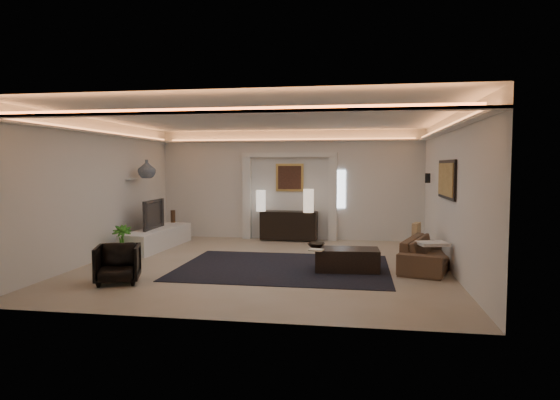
# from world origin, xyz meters

# --- Properties ---
(floor) EXTENTS (7.00, 7.00, 0.00)m
(floor) POSITION_xyz_m (0.00, 0.00, 0.00)
(floor) COLOR #AD9C8A
(floor) RESTS_ON ground
(ceiling) EXTENTS (7.00, 7.00, 0.00)m
(ceiling) POSITION_xyz_m (0.00, 0.00, 2.90)
(ceiling) COLOR white
(ceiling) RESTS_ON ground
(wall_back) EXTENTS (7.00, 0.00, 7.00)m
(wall_back) POSITION_xyz_m (0.00, 3.50, 1.45)
(wall_back) COLOR silver
(wall_back) RESTS_ON ground
(wall_front) EXTENTS (7.00, 0.00, 7.00)m
(wall_front) POSITION_xyz_m (0.00, -3.50, 1.45)
(wall_front) COLOR silver
(wall_front) RESTS_ON ground
(wall_left) EXTENTS (0.00, 7.00, 7.00)m
(wall_left) POSITION_xyz_m (-3.50, 0.00, 1.45)
(wall_left) COLOR silver
(wall_left) RESTS_ON ground
(wall_right) EXTENTS (0.00, 7.00, 7.00)m
(wall_right) POSITION_xyz_m (3.50, 0.00, 1.45)
(wall_right) COLOR silver
(wall_right) RESTS_ON ground
(cove_soffit) EXTENTS (7.00, 7.00, 0.04)m
(cove_soffit) POSITION_xyz_m (0.00, 0.00, 2.62)
(cove_soffit) COLOR silver
(cove_soffit) RESTS_ON ceiling
(daylight_slit) EXTENTS (0.25, 0.03, 1.00)m
(daylight_slit) POSITION_xyz_m (1.35, 3.48, 1.35)
(daylight_slit) COLOR white
(daylight_slit) RESTS_ON wall_back
(area_rug) EXTENTS (4.00, 3.00, 0.01)m
(area_rug) POSITION_xyz_m (0.40, -0.20, 0.01)
(area_rug) COLOR black
(area_rug) RESTS_ON ground
(pilaster_left) EXTENTS (0.22, 0.20, 2.20)m
(pilaster_left) POSITION_xyz_m (-1.15, 3.40, 1.10)
(pilaster_left) COLOR silver
(pilaster_left) RESTS_ON ground
(pilaster_right) EXTENTS (0.22, 0.20, 2.20)m
(pilaster_right) POSITION_xyz_m (1.15, 3.40, 1.10)
(pilaster_right) COLOR silver
(pilaster_right) RESTS_ON ground
(alcove_header) EXTENTS (2.52, 0.20, 0.12)m
(alcove_header) POSITION_xyz_m (0.00, 3.40, 2.25)
(alcove_header) COLOR silver
(alcove_header) RESTS_ON wall_back
(painting_frame) EXTENTS (0.74, 0.04, 0.74)m
(painting_frame) POSITION_xyz_m (0.00, 3.47, 1.65)
(painting_frame) COLOR tan
(painting_frame) RESTS_ON wall_back
(painting_canvas) EXTENTS (0.62, 0.02, 0.62)m
(painting_canvas) POSITION_xyz_m (0.00, 3.44, 1.65)
(painting_canvas) COLOR #4C2D1E
(painting_canvas) RESTS_ON wall_back
(art_panel_frame) EXTENTS (0.04, 1.64, 0.74)m
(art_panel_frame) POSITION_xyz_m (3.47, 0.30, 1.70)
(art_panel_frame) COLOR black
(art_panel_frame) RESTS_ON wall_right
(art_panel_gold) EXTENTS (0.02, 1.50, 0.62)m
(art_panel_gold) POSITION_xyz_m (3.44, 0.30, 1.70)
(art_panel_gold) COLOR tan
(art_panel_gold) RESTS_ON wall_right
(wall_sconce) EXTENTS (0.12, 0.12, 0.22)m
(wall_sconce) POSITION_xyz_m (3.38, 2.20, 1.68)
(wall_sconce) COLOR black
(wall_sconce) RESTS_ON wall_right
(wall_niche) EXTENTS (0.10, 0.55, 0.04)m
(wall_niche) POSITION_xyz_m (-3.44, 1.40, 1.65)
(wall_niche) COLOR silver
(wall_niche) RESTS_ON wall_left
(console) EXTENTS (1.49, 0.52, 0.74)m
(console) POSITION_xyz_m (0.02, 3.22, 0.40)
(console) COLOR #2F2019
(console) RESTS_ON ground
(lamp_left) EXTENTS (0.33, 0.33, 0.55)m
(lamp_left) POSITION_xyz_m (-0.72, 3.15, 1.09)
(lamp_left) COLOR silver
(lamp_left) RESTS_ON console
(lamp_right) EXTENTS (0.30, 0.30, 0.60)m
(lamp_right) POSITION_xyz_m (0.56, 2.99, 1.09)
(lamp_right) COLOR beige
(lamp_right) RESTS_ON console
(media_ledge) EXTENTS (0.77, 2.62, 0.49)m
(media_ledge) POSITION_xyz_m (-2.92, 1.55, 0.23)
(media_ledge) COLOR silver
(media_ledge) RESTS_ON ground
(tv) EXTENTS (1.20, 0.21, 0.69)m
(tv) POSITION_xyz_m (-3.10, 1.49, 0.79)
(tv) COLOR black
(tv) RESTS_ON media_ledge
(figurine) EXTENTS (0.13, 0.13, 0.32)m
(figurine) POSITION_xyz_m (-3.02, 2.80, 0.64)
(figurine) COLOR #472E1C
(figurine) RESTS_ON media_ledge
(ginger_jar) EXTENTS (0.52, 0.52, 0.44)m
(ginger_jar) POSITION_xyz_m (-3.15, 1.53, 1.89)
(ginger_jar) COLOR #37505E
(ginger_jar) RESTS_ON wall_niche
(plant) EXTENTS (0.54, 0.54, 0.73)m
(plant) POSITION_xyz_m (-3.04, 0.02, 0.36)
(plant) COLOR #276919
(plant) RESTS_ON ground
(sofa) EXTENTS (2.14, 1.36, 0.58)m
(sofa) POSITION_xyz_m (3.15, 0.16, 0.29)
(sofa) COLOR brown
(sofa) RESTS_ON ground
(throw_blanket) EXTENTS (0.61, 0.54, 0.06)m
(throw_blanket) POSITION_xyz_m (3.15, -0.28, 0.55)
(throw_blanket) COLOR white
(throw_blanket) RESTS_ON sofa
(throw_pillow) EXTENTS (0.23, 0.39, 0.38)m
(throw_pillow) POSITION_xyz_m (3.05, 1.35, 0.55)
(throw_pillow) COLOR tan
(throw_pillow) RESTS_ON sofa
(coffee_table) EXTENTS (1.20, 0.70, 0.44)m
(coffee_table) POSITION_xyz_m (1.61, -0.32, 0.20)
(coffee_table) COLOR black
(coffee_table) RESTS_ON ground
(bowl) EXTENTS (0.34, 0.34, 0.08)m
(bowl) POSITION_xyz_m (1.03, -0.26, 0.45)
(bowl) COLOR black
(bowl) RESTS_ON coffee_table
(magazine) EXTENTS (0.28, 0.23, 0.03)m
(magazine) POSITION_xyz_m (1.06, -0.64, 0.42)
(magazine) COLOR beige
(magazine) RESTS_ON coffee_table
(armchair) EXTENTS (0.89, 0.90, 0.65)m
(armchair) POSITION_xyz_m (-2.15, -1.86, 0.32)
(armchair) COLOR black
(armchair) RESTS_ON ground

